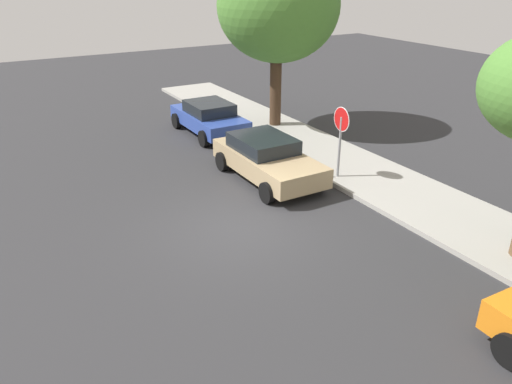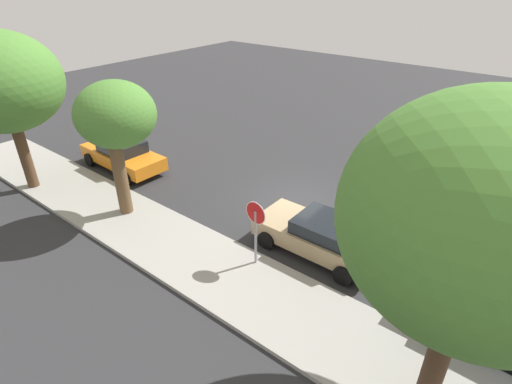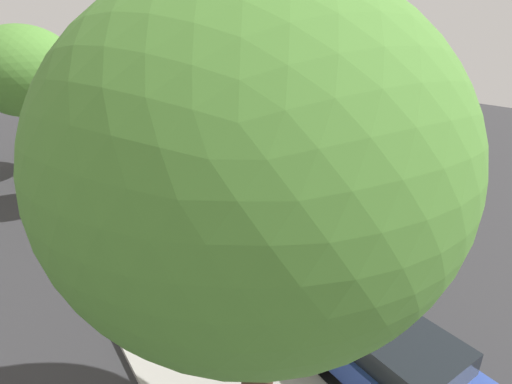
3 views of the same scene
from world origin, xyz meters
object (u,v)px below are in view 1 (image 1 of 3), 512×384
stop_sign (341,131)px  street_tree_mid_block (278,6)px  parked_car_tan (267,158)px  parked_car_blue (209,117)px

stop_sign → street_tree_mid_block: (-5.84, 1.37, 3.22)m
stop_sign → street_tree_mid_block: bearing=166.8°
parked_car_tan → parked_car_blue: size_ratio=1.07×
parked_car_tan → parked_car_blue: 5.27m
street_tree_mid_block → stop_sign: bearing=-13.2°
stop_sign → parked_car_blue: (-6.50, -1.46, -0.97)m
parked_car_blue → street_tree_mid_block: size_ratio=0.57×
parked_car_tan → parked_car_blue: parked_car_tan is taller
street_tree_mid_block → parked_car_tan: bearing=-35.4°
stop_sign → parked_car_tan: bearing=-123.3°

